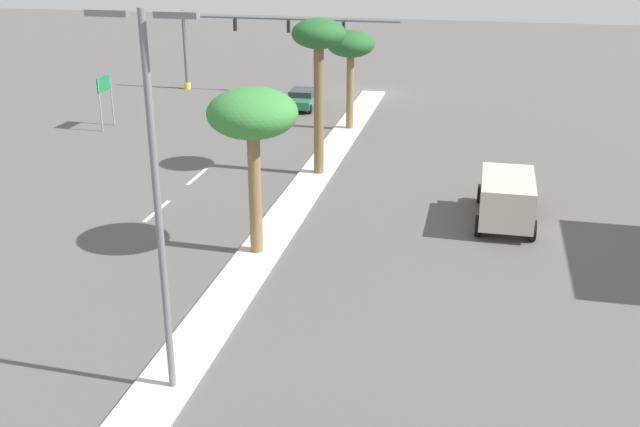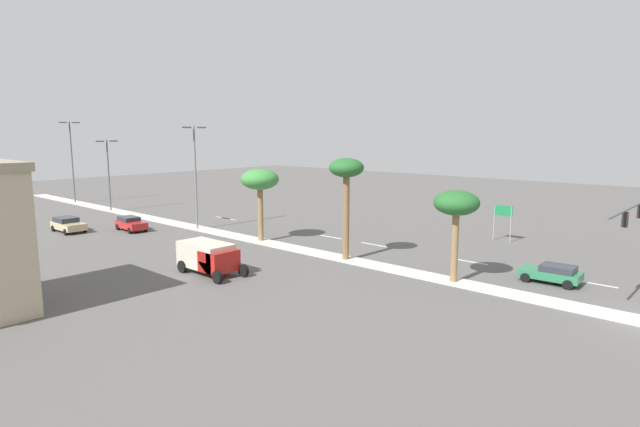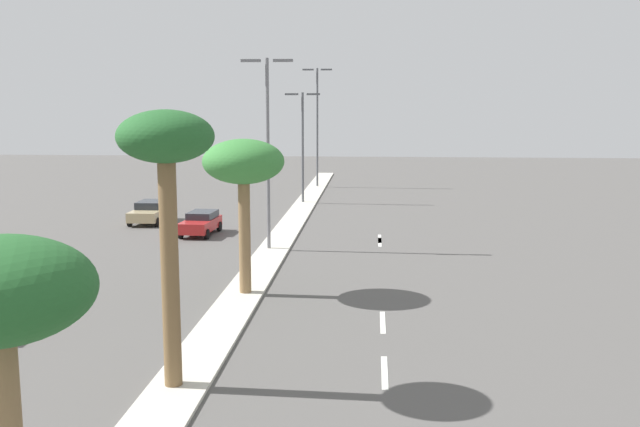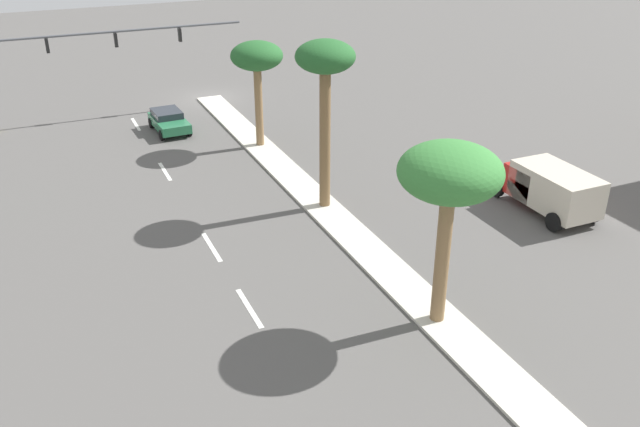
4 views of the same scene
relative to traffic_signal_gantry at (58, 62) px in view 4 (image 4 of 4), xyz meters
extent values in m
plane|color=#565451|center=(-10.15, 31.45, -4.12)|extent=(160.00, 160.00, 0.00)
cube|color=silver|center=(-4.04, 2.15, -4.11)|extent=(0.20, 2.80, 0.01)
cube|color=silver|center=(-4.04, 11.12, -4.11)|extent=(0.20, 2.80, 0.01)
cube|color=silver|center=(-4.04, 20.61, -4.11)|extent=(0.20, 2.80, 0.01)
cube|color=silver|center=(-4.04, 25.79, -4.11)|extent=(0.20, 2.80, 0.01)
cylinder|color=#515459|center=(-3.75, 0.00, 1.61)|extent=(17.00, 0.16, 0.16)
cube|color=black|center=(0.50, 0.00, 1.06)|extent=(0.20, 0.32, 0.90)
sphere|color=red|center=(0.50, -0.12, 1.36)|extent=(0.18, 0.18, 0.18)
cube|color=black|center=(-3.75, 0.00, 1.06)|extent=(0.20, 0.32, 0.90)
sphere|color=red|center=(-3.75, -0.12, 1.36)|extent=(0.18, 0.18, 0.18)
cube|color=black|center=(-8.00, 0.00, 1.06)|extent=(0.20, 0.32, 0.90)
sphere|color=red|center=(-8.00, -0.12, 1.36)|extent=(0.18, 0.18, 0.18)
cylinder|color=olive|center=(-10.26, 9.45, -1.56)|extent=(0.47, 0.47, 4.87)
ellipsoid|color=#235B28|center=(-10.26, 9.45, 1.40)|extent=(3.05, 3.05, 1.67)
cylinder|color=brown|center=(-10.30, 18.86, -0.57)|extent=(0.52, 0.52, 6.85)
ellipsoid|color=#235B28|center=(-10.30, 18.86, 3.33)|extent=(2.75, 2.75, 1.51)
cylinder|color=olive|center=(-10.04, 29.36, -1.42)|extent=(0.51, 0.51, 5.16)
ellipsoid|color=#387F38|center=(-10.04, 29.36, 1.77)|extent=(3.52, 3.52, 1.94)
cube|color=#287047|center=(-5.82, 4.55, -3.52)|extent=(2.04, 3.94, 0.57)
cube|color=#262B33|center=(-5.80, 4.07, -3.03)|extent=(1.77, 2.20, 0.41)
cylinder|color=black|center=(-6.77, 5.86, -3.80)|extent=(0.25, 0.65, 0.64)
cylinder|color=black|center=(-5.00, 5.94, -3.80)|extent=(0.25, 0.65, 0.64)
cylinder|color=black|center=(-6.64, 3.16, -3.80)|extent=(0.25, 0.65, 0.64)
cylinder|color=black|center=(-4.87, 3.25, -3.80)|extent=(0.25, 0.65, 0.64)
cube|color=#B21E19|center=(-19.98, 22.58, -2.92)|extent=(2.27, 1.99, 1.49)
cube|color=beige|center=(-19.98, 24.13, -2.76)|extent=(2.27, 4.23, 1.81)
cylinder|color=black|center=(-18.85, 21.30, -3.67)|extent=(0.28, 0.90, 0.90)
cylinder|color=black|center=(-21.12, 21.30, -3.67)|extent=(0.28, 0.90, 0.90)
cylinder|color=black|center=(-18.85, 25.50, -3.67)|extent=(0.28, 0.90, 0.90)
cylinder|color=black|center=(-21.12, 25.50, -3.67)|extent=(0.28, 0.90, 0.90)
camera|label=1|loc=(-18.62, 56.20, 8.72)|focal=42.12mm
camera|label=2|loc=(-41.49, -6.32, 6.02)|focal=28.74mm
camera|label=3|loc=(-4.45, -0.90, 4.26)|focal=40.12mm
camera|label=4|loc=(2.10, 46.11, 10.19)|focal=37.60mm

